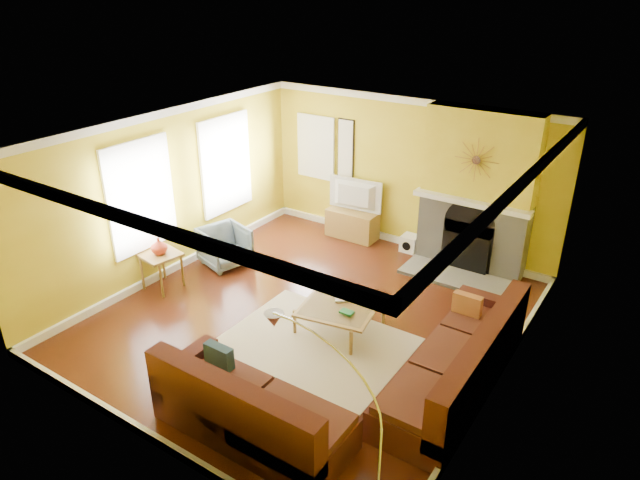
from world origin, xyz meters
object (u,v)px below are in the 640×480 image
Objects in this scene: side_table at (162,271)px; media_console at (352,224)px; coffee_table at (340,316)px; arc_lamp at (330,423)px; sectional_sofa at (356,346)px; armchair at (225,247)px.

media_console is at bearing 65.46° from side_table.
coffee_table is 2.98m from arc_lamp.
arc_lamp is at bearing -66.91° from sectional_sofa.
armchair is 0.40× the size of arc_lamp.
coffee_table is 1.35× the size of armchair.
side_table is at bearing 156.32° from arc_lamp.
sectional_sofa is 2.02× the size of arc_lamp.
sectional_sofa is 6.29× the size of side_table.
arc_lamp reaches higher than armchair.
side_table is (-0.29, -1.14, -0.04)m from armchair.
sectional_sofa is 3.75× the size of coffee_table.
media_console is 6.02m from arc_lamp.
arc_lamp reaches higher than sectional_sofa.
side_table reaches higher than coffee_table.
sectional_sofa is 5.05× the size of armchair.
armchair is 5.16m from arc_lamp.
media_console is 0.51× the size of arc_lamp.
media_console is 1.29× the size of armchair.
armchair is 1.18m from side_table.
armchair reaches higher than side_table.
sectional_sofa is 1.09m from coffee_table.
side_table is 4.84m from arc_lamp.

